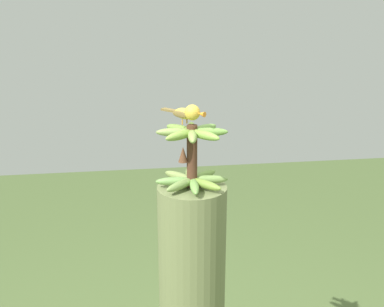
# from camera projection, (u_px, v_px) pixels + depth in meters

# --- Properties ---
(banana_bunch) EXTENTS (0.28, 0.28, 0.24)m
(banana_bunch) POSITION_uv_depth(u_px,v_px,m) (192.00, 157.00, 1.86)
(banana_bunch) COLOR #4C2D1E
(banana_bunch) RESTS_ON banana_tree
(perched_bird) EXTENTS (0.15, 0.17, 0.08)m
(perched_bird) POSITION_uv_depth(u_px,v_px,m) (189.00, 113.00, 1.82)
(perched_bird) COLOR #C68933
(perched_bird) RESTS_ON banana_bunch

